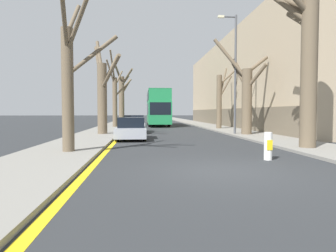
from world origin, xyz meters
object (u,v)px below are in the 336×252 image
object	(u,v)px
street_tree_right_1	(246,93)
double_decker_bus	(158,106)
street_tree_left_1	(103,92)
street_tree_right_0	(305,56)
street_tree_left_0	(70,77)
lamp_post	(234,69)
street_tree_left_3	(122,97)
street_tree_right_2	(220,98)
street_tree_left_2	(115,97)
parked_car_1	(134,124)
parked_car_0	(131,129)
traffic_bollard	(268,146)

from	to	relation	value
street_tree_right_1	double_decker_bus	size ratio (longest dim) A/B	0.66
street_tree_left_1	street_tree_right_0	bearing A→B (deg)	-42.67
street_tree_left_0	lamp_post	xyz separation A→B (m)	(9.48, 9.17, 1.75)
street_tree_left_3	street_tree_right_2	bearing A→B (deg)	-54.99
street_tree_left_0	street_tree_left_2	world-z (taller)	street_tree_left_2
street_tree_left_3	lamp_post	xyz separation A→B (m)	(9.54, -22.29, 0.90)
lamp_post	street_tree_left_1	bearing A→B (deg)	175.29
double_decker_bus	lamp_post	world-z (taller)	lamp_post
street_tree_right_0	parked_car_1	bearing A→B (deg)	123.69
street_tree_left_1	street_tree_left_3	xyz separation A→B (m)	(-0.05, 21.51, 0.76)
parked_car_1	street_tree_left_3	bearing A→B (deg)	96.70
street_tree_right_1	lamp_post	world-z (taller)	lamp_post
parked_car_1	lamp_post	size ratio (longest dim) A/B	0.47
street_tree_left_1	street_tree_left_2	distance (m)	10.70
street_tree_right_2	parked_car_0	size ratio (longest dim) A/B	1.47
traffic_bollard	street_tree_right_0	bearing A→B (deg)	43.50
lamp_post	street_tree_left_0	bearing A→B (deg)	-135.95
parked_car_1	street_tree_left_0	bearing A→B (deg)	-99.81
lamp_post	street_tree_right_0	bearing A→B (deg)	-86.15
street_tree_right_0	double_decker_bus	distance (m)	25.04
street_tree_left_1	street_tree_left_2	bearing A→B (deg)	90.33
street_tree_right_2	traffic_bollard	distance (m)	18.94
street_tree_right_0	street_tree_right_2	distance (m)	15.88
street_tree_left_0	parked_car_1	bearing A→B (deg)	80.19
street_tree_left_1	street_tree_right_1	xyz separation A→B (m)	(10.20, -1.23, -0.12)
street_tree_left_2	traffic_bollard	distance (m)	23.95
street_tree_left_2	street_tree_left_1	bearing A→B (deg)	-89.67
street_tree_left_3	street_tree_left_1	bearing A→B (deg)	-89.86
street_tree_right_1	parked_car_1	size ratio (longest dim) A/B	1.73
street_tree_left_1	parked_car_1	xyz separation A→B (m)	(2.17, 2.56, -2.46)
street_tree_right_1	street_tree_right_2	size ratio (longest dim) A/B	1.11
street_tree_right_1	traffic_bollard	xyz separation A→B (m)	(-2.95, -10.70, -2.53)
parked_car_0	double_decker_bus	bearing A→B (deg)	81.94
street_tree_left_3	street_tree_right_0	world-z (taller)	street_tree_left_3
street_tree_right_1	street_tree_left_0	bearing A→B (deg)	-139.47
street_tree_left_1	traffic_bollard	xyz separation A→B (m)	(7.25, -11.93, -2.64)
parked_car_0	street_tree_left_1	bearing A→B (deg)	123.24
street_tree_right_0	parked_car_0	bearing A→B (deg)	142.93
double_decker_bus	parked_car_1	bearing A→B (deg)	-101.74
street_tree_left_2	traffic_bollard	xyz separation A→B (m)	(7.32, -22.64, -2.82)
street_tree_right_0	lamp_post	world-z (taller)	lamp_post
street_tree_left_0	traffic_bollard	xyz separation A→B (m)	(7.25, -1.98, -2.56)
street_tree_left_0	street_tree_left_1	distance (m)	9.95
street_tree_left_0	street_tree_left_1	bearing A→B (deg)	90.05
street_tree_right_0	traffic_bollard	distance (m)	5.33
street_tree_left_1	street_tree_left_2	xyz separation A→B (m)	(-0.06, 10.70, 0.18)
parked_car_0	parked_car_1	bearing A→B (deg)	90.00
street_tree_left_1	street_tree_right_1	bearing A→B (deg)	-6.90
street_tree_left_0	double_decker_bus	distance (m)	25.55
street_tree_left_1	lamp_post	size ratio (longest dim) A/B	0.81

